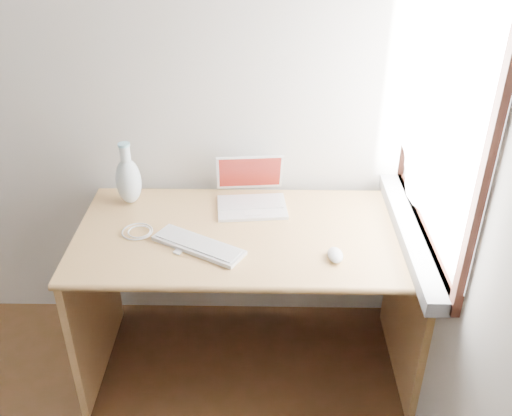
{
  "coord_description": "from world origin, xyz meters",
  "views": [
    {
      "loc": [
        1.1,
        -0.65,
        2.06
      ],
      "look_at": [
        1.06,
        1.35,
        0.87
      ],
      "focal_mm": 40.0,
      "sensor_mm": 36.0,
      "label": 1
    }
  ],
  "objects_px": {
    "desk": "(249,262)",
    "laptop": "(252,195)",
    "external_keyboard": "(198,245)",
    "vase": "(128,179)"
  },
  "relations": [
    {
      "from": "laptop",
      "to": "external_keyboard",
      "type": "relative_size",
      "value": 0.81
    },
    {
      "from": "laptop",
      "to": "desk",
      "type": "bearing_deg",
      "value": -99.52
    },
    {
      "from": "laptop",
      "to": "vase",
      "type": "xyz_separation_m",
      "value": [
        -0.55,
        0.01,
        0.07
      ]
    },
    {
      "from": "external_keyboard",
      "to": "laptop",
      "type": "bearing_deg",
      "value": 88.81
    },
    {
      "from": "laptop",
      "to": "vase",
      "type": "distance_m",
      "value": 0.55
    },
    {
      "from": "external_keyboard",
      "to": "vase",
      "type": "xyz_separation_m",
      "value": [
        -0.34,
        0.35,
        0.11
      ]
    },
    {
      "from": "laptop",
      "to": "external_keyboard",
      "type": "height_order",
      "value": "laptop"
    },
    {
      "from": "desk",
      "to": "laptop",
      "type": "xyz_separation_m",
      "value": [
        0.01,
        0.14,
        0.27
      ]
    },
    {
      "from": "desk",
      "to": "laptop",
      "type": "distance_m",
      "value": 0.3
    },
    {
      "from": "desk",
      "to": "laptop",
      "type": "relative_size",
      "value": 4.48
    }
  ]
}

